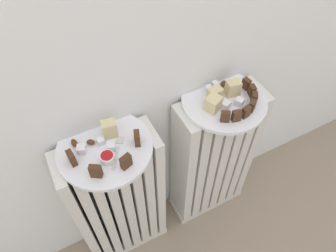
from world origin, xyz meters
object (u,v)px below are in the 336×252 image
at_px(radiator_left, 119,203).
at_px(radiator_right, 212,160).
at_px(plate_left, 105,148).
at_px(plate_right, 224,101).
at_px(jam_bowl_left, 107,158).
at_px(fork, 118,150).

relative_size(radiator_left, radiator_right, 1.00).
height_order(plate_left, plate_right, same).
bearing_deg(plate_right, plate_left, 180.00).
distance_m(jam_bowl_left, fork, 0.04).
bearing_deg(radiator_left, plate_left, -116.57).
distance_m(radiator_left, jam_bowl_left, 0.35).
bearing_deg(fork, radiator_right, 4.44).
relative_size(radiator_left, jam_bowl_left, 16.29).
bearing_deg(jam_bowl_left, plate_right, 6.67).
bearing_deg(fork, plate_left, 134.17).
bearing_deg(radiator_right, plate_left, 180.00).
bearing_deg(radiator_left, fork, -45.83).
xyz_separation_m(radiator_left, fork, (0.03, -0.03, 0.33)).
xyz_separation_m(radiator_left, radiator_right, (0.37, -0.00, -0.00)).
height_order(radiator_right, plate_left, plate_left).
relative_size(radiator_right, plate_left, 2.46).
height_order(radiator_left, plate_right, plate_right).
height_order(radiator_right, fork, fork).
bearing_deg(plate_right, radiator_right, -116.57).
bearing_deg(jam_bowl_left, plate_left, 81.69).
xyz_separation_m(radiator_right, plate_left, (-0.37, 0.00, 0.32)).
bearing_deg(plate_left, radiator_left, 63.43).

